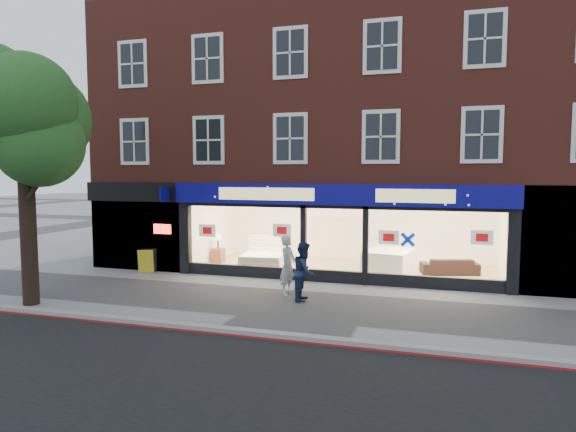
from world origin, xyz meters
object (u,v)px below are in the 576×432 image
at_px(display_bed, 265,259).
at_px(mattress_stack, 389,261).
at_px(pedestrian_grey, 288,265).
at_px(sofa, 449,266).
at_px(pedestrian_blue, 304,271).
at_px(a_board, 147,261).

bearing_deg(display_bed, mattress_stack, 1.12).
relative_size(mattress_stack, pedestrian_grey, 1.22).
relative_size(sofa, pedestrian_blue, 1.16).
bearing_deg(pedestrian_blue, pedestrian_grey, 46.61).
bearing_deg(pedestrian_blue, mattress_stack, -27.28).
height_order(mattress_stack, sofa, mattress_stack).
bearing_deg(sofa, a_board, -1.80).
xyz_separation_m(display_bed, pedestrian_grey, (1.98, -3.43, 0.48)).
bearing_deg(a_board, mattress_stack, -8.25).
bearing_deg(display_bed, pedestrian_blue, -63.59).
bearing_deg(display_bed, pedestrian_grey, -67.32).
relative_size(a_board, pedestrian_grey, 0.48).
xyz_separation_m(a_board, pedestrian_blue, (6.59, -2.22, 0.41)).
bearing_deg(pedestrian_blue, sofa, -45.37).
height_order(sofa, pedestrian_blue, pedestrian_blue).
height_order(display_bed, mattress_stack, display_bed).
height_order(mattress_stack, pedestrian_blue, pedestrian_blue).
relative_size(mattress_stack, a_board, 2.51).
bearing_deg(pedestrian_grey, pedestrian_blue, -117.81).
relative_size(sofa, pedestrian_grey, 1.09).
distance_m(mattress_stack, pedestrian_blue, 5.02).
distance_m(sofa, pedestrian_grey, 6.28).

